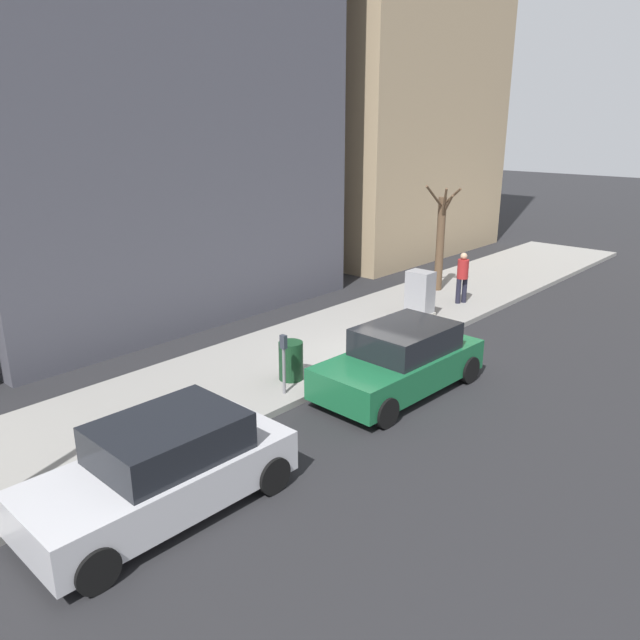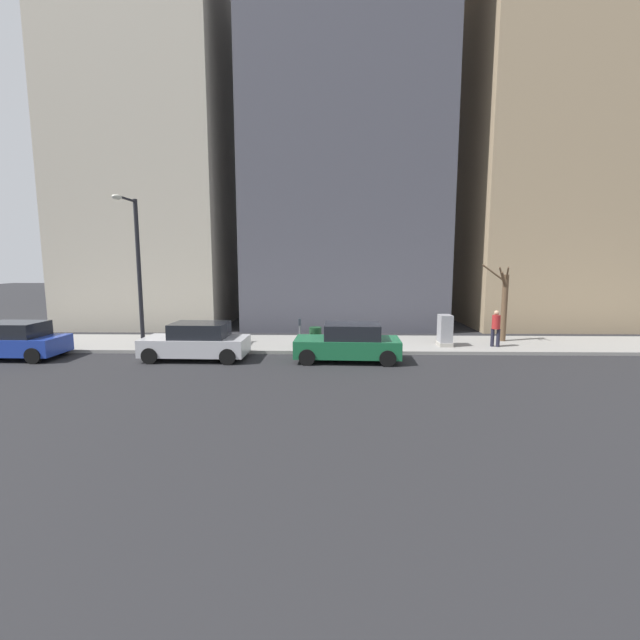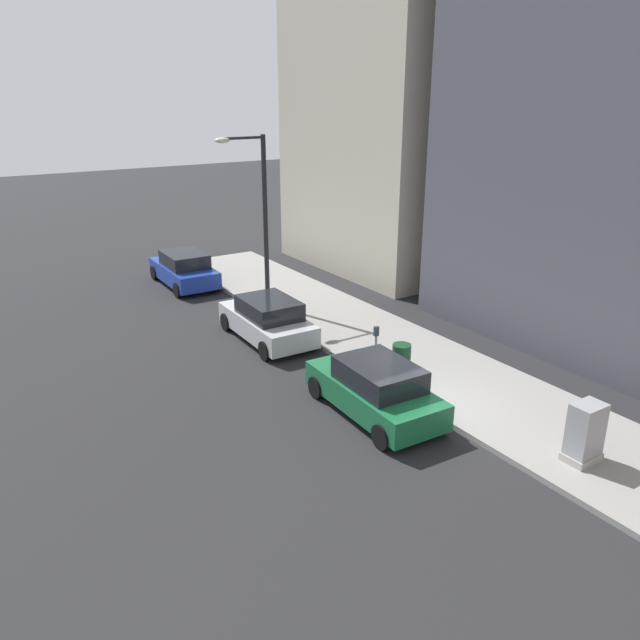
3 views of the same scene
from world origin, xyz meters
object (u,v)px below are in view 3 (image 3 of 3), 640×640
(utility_box, at_px, (585,433))
(trash_bin, at_px, (401,358))
(parked_car_blue, at_px, (184,269))
(streetlamp, at_px, (259,208))
(parked_car_green, at_px, (375,389))
(parked_car_silver, at_px, (268,320))
(office_tower_right, at_px, (420,8))
(parking_meter, at_px, (376,343))

(utility_box, height_order, trash_bin, utility_box)
(parked_car_blue, xyz_separation_m, streetlamp, (1.32, -4.77, 3.28))
(streetlamp, distance_m, trash_bin, 8.47)
(parked_car_green, distance_m, parked_car_silver, 6.21)
(utility_box, bearing_deg, parked_car_silver, 102.27)
(parked_car_green, bearing_deg, parked_car_silver, 91.02)
(parked_car_green, xyz_separation_m, parked_car_silver, (0.13, 6.21, 0.00))
(streetlamp, bearing_deg, parked_car_silver, -114.22)
(utility_box, xyz_separation_m, office_tower_right, (8.94, 16.53, 10.78))
(parking_meter, bearing_deg, office_tower_right, 45.40)
(parked_car_silver, xyz_separation_m, parked_car_blue, (-0.01, 7.70, 0.00))
(parked_car_blue, relative_size, streetlamp, 0.65)
(parked_car_silver, height_order, streetlamp, streetlamp)
(streetlamp, bearing_deg, trash_bin, -85.43)
(parking_meter, height_order, utility_box, utility_box)
(parked_car_blue, bearing_deg, utility_box, -81.57)
(parked_car_blue, bearing_deg, parked_car_silver, -88.77)
(office_tower_right, bearing_deg, utility_box, -118.40)
(parked_car_silver, height_order, office_tower_right, office_tower_right)
(utility_box, relative_size, office_tower_right, 0.06)
(parked_car_blue, relative_size, trash_bin, 4.71)
(parking_meter, distance_m, trash_bin, 0.89)
(trash_bin, bearing_deg, parked_car_green, -145.77)
(trash_bin, bearing_deg, streetlamp, 94.57)
(parked_car_green, relative_size, parked_car_silver, 1.01)
(streetlamp, relative_size, trash_bin, 7.22)
(parked_car_blue, distance_m, utility_box, 18.57)
(parked_car_silver, height_order, utility_box, utility_box)
(utility_box, bearing_deg, parking_meter, 97.34)
(trash_bin, bearing_deg, parking_meter, 123.79)
(parked_car_blue, relative_size, office_tower_right, 0.18)
(streetlamp, bearing_deg, parked_car_green, -99.03)
(parked_car_silver, bearing_deg, trash_bin, -66.61)
(office_tower_right, bearing_deg, parking_meter, -134.60)
(parked_car_silver, distance_m, streetlamp, 4.59)
(parked_car_green, height_order, parking_meter, parked_car_green)
(trash_bin, relative_size, office_tower_right, 0.04)
(trash_bin, distance_m, office_tower_right, 17.92)
(parked_car_silver, relative_size, parking_meter, 3.14)
(parked_car_green, height_order, streetlamp, streetlamp)
(parked_car_silver, bearing_deg, office_tower_right, 28.67)
(parking_meter, xyz_separation_m, utility_box, (0.85, -6.60, -0.13))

